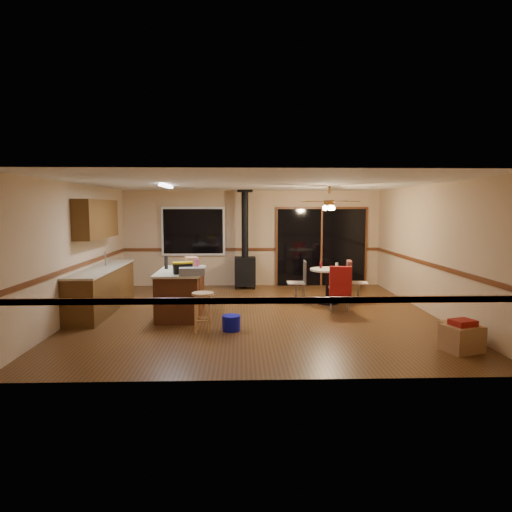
{
  "coord_description": "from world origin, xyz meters",
  "views": [
    {
      "loc": [
        -0.31,
        -8.96,
        2.12
      ],
      "look_at": [
        0.0,
        0.3,
        1.15
      ],
      "focal_mm": 32.0,
      "sensor_mm": 36.0,
      "label": 1
    }
  ],
  "objects_px": {
    "kitchen_island": "(181,293)",
    "bar_stool": "(203,312)",
    "toolbox_grey": "(192,272)",
    "dining_table": "(328,280)",
    "wood_stove": "(245,261)",
    "box_corner_a": "(462,338)",
    "chair_near": "(340,283)",
    "toolbox_black": "(183,269)",
    "chair_left": "(301,277)",
    "box_corner_b": "(456,332)",
    "blue_bucket": "(231,323)",
    "chair_right": "(350,276)",
    "box_under_window": "(182,281)"
  },
  "relations": [
    {
      "from": "wood_stove",
      "to": "chair_left",
      "type": "relative_size",
      "value": 4.89
    },
    {
      "from": "kitchen_island",
      "to": "chair_left",
      "type": "xyz_separation_m",
      "value": [
        2.54,
        1.14,
        0.14
      ]
    },
    {
      "from": "box_corner_a",
      "to": "chair_right",
      "type": "bearing_deg",
      "value": 103.05
    },
    {
      "from": "bar_stool",
      "to": "blue_bucket",
      "type": "distance_m",
      "value": 0.53
    },
    {
      "from": "toolbox_grey",
      "to": "dining_table",
      "type": "xyz_separation_m",
      "value": [
        2.84,
        1.73,
        -0.45
      ]
    },
    {
      "from": "toolbox_black",
      "to": "chair_near",
      "type": "xyz_separation_m",
      "value": [
        3.12,
        0.6,
        -0.4
      ]
    },
    {
      "from": "box_corner_b",
      "to": "kitchen_island",
      "type": "bearing_deg",
      "value": 156.54
    },
    {
      "from": "chair_near",
      "to": "box_under_window",
      "type": "bearing_deg",
      "value": 140.7
    },
    {
      "from": "dining_table",
      "to": "box_corner_b",
      "type": "distance_m",
      "value": 3.39
    },
    {
      "from": "chair_near",
      "to": "box_corner_b",
      "type": "relative_size",
      "value": 1.74
    },
    {
      "from": "chair_right",
      "to": "box_corner_b",
      "type": "height_order",
      "value": "chair_right"
    },
    {
      "from": "blue_bucket",
      "to": "box_corner_b",
      "type": "distance_m",
      "value": 3.67
    },
    {
      "from": "toolbox_black",
      "to": "chair_left",
      "type": "relative_size",
      "value": 0.67
    },
    {
      "from": "chair_near",
      "to": "chair_left",
      "type": "bearing_deg",
      "value": 124.62
    },
    {
      "from": "blue_bucket",
      "to": "chair_left",
      "type": "height_order",
      "value": "chair_left"
    },
    {
      "from": "kitchen_island",
      "to": "box_corner_a",
      "type": "height_order",
      "value": "kitchen_island"
    },
    {
      "from": "chair_near",
      "to": "kitchen_island",
      "type": "bearing_deg",
      "value": -177.16
    },
    {
      "from": "wood_stove",
      "to": "blue_bucket",
      "type": "height_order",
      "value": "wood_stove"
    },
    {
      "from": "dining_table",
      "to": "toolbox_black",
      "type": "bearing_deg",
      "value": -153.98
    },
    {
      "from": "blue_bucket",
      "to": "box_corner_b",
      "type": "height_order",
      "value": "box_corner_b"
    },
    {
      "from": "dining_table",
      "to": "box_corner_b",
      "type": "bearing_deg",
      "value": -64.24
    },
    {
      "from": "kitchen_island",
      "to": "blue_bucket",
      "type": "bearing_deg",
      "value": -49.12
    },
    {
      "from": "wood_stove",
      "to": "blue_bucket",
      "type": "xyz_separation_m",
      "value": [
        -0.28,
        -4.23,
        -0.6
      ]
    },
    {
      "from": "blue_bucket",
      "to": "box_corner_a",
      "type": "relative_size",
      "value": 0.62
    },
    {
      "from": "wood_stove",
      "to": "box_corner_a",
      "type": "height_order",
      "value": "wood_stove"
    },
    {
      "from": "chair_near",
      "to": "box_corner_b",
      "type": "distance_m",
      "value": 2.6
    },
    {
      "from": "box_corner_a",
      "to": "wood_stove",
      "type": "bearing_deg",
      "value": 120.05
    },
    {
      "from": "toolbox_black",
      "to": "box_corner_b",
      "type": "xyz_separation_m",
      "value": [
        4.5,
        -1.55,
        -0.83
      ]
    },
    {
      "from": "chair_near",
      "to": "box_corner_b",
      "type": "height_order",
      "value": "chair_near"
    },
    {
      "from": "box_corner_b",
      "to": "blue_bucket",
      "type": "bearing_deg",
      "value": 167.13
    },
    {
      "from": "box_under_window",
      "to": "box_corner_a",
      "type": "xyz_separation_m",
      "value": [
        4.86,
        -5.55,
        0.01
      ]
    },
    {
      "from": "box_corner_a",
      "to": "bar_stool",
      "type": "bearing_deg",
      "value": 162.98
    },
    {
      "from": "kitchen_island",
      "to": "bar_stool",
      "type": "xyz_separation_m",
      "value": [
        0.54,
        -1.24,
        -0.11
      ]
    },
    {
      "from": "toolbox_black",
      "to": "chair_near",
      "type": "bearing_deg",
      "value": 10.91
    },
    {
      "from": "chair_left",
      "to": "box_corner_b",
      "type": "bearing_deg",
      "value": -56.68
    },
    {
      "from": "chair_near",
      "to": "chair_right",
      "type": "height_order",
      "value": "same"
    },
    {
      "from": "bar_stool",
      "to": "dining_table",
      "type": "height_order",
      "value": "dining_table"
    },
    {
      "from": "toolbox_grey",
      "to": "bar_stool",
      "type": "xyz_separation_m",
      "value": [
        0.24,
        -0.55,
        -0.63
      ]
    },
    {
      "from": "kitchen_island",
      "to": "box_corner_b",
      "type": "relative_size",
      "value": 4.17
    },
    {
      "from": "kitchen_island",
      "to": "chair_left",
      "type": "height_order",
      "value": "chair_left"
    },
    {
      "from": "chair_right",
      "to": "wood_stove",
      "type": "bearing_deg",
      "value": 140.67
    },
    {
      "from": "dining_table",
      "to": "wood_stove",
      "type": "bearing_deg",
      "value": 132.39
    },
    {
      "from": "bar_stool",
      "to": "blue_bucket",
      "type": "relative_size",
      "value": 2.15
    },
    {
      "from": "box_corner_a",
      "to": "box_corner_b",
      "type": "bearing_deg",
      "value": 75.31
    },
    {
      "from": "box_under_window",
      "to": "box_corner_b",
      "type": "distance_m",
      "value": 7.12
    },
    {
      "from": "dining_table",
      "to": "chair_left",
      "type": "height_order",
      "value": "chair_left"
    },
    {
      "from": "box_corner_a",
      "to": "dining_table",
      "type": "bearing_deg",
      "value": 111.11
    },
    {
      "from": "kitchen_island",
      "to": "bar_stool",
      "type": "height_order",
      "value": "kitchen_island"
    },
    {
      "from": "kitchen_island",
      "to": "chair_near",
      "type": "bearing_deg",
      "value": 2.84
    },
    {
      "from": "toolbox_black",
      "to": "kitchen_island",
      "type": "bearing_deg",
      "value": 102.28
    }
  ]
}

